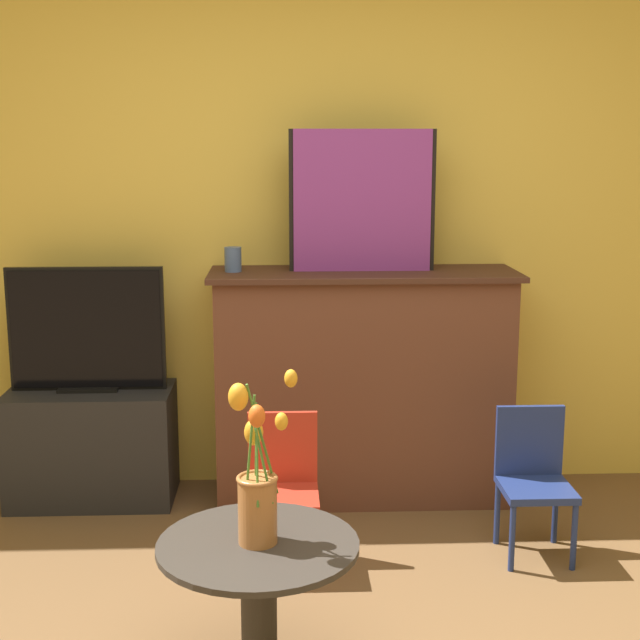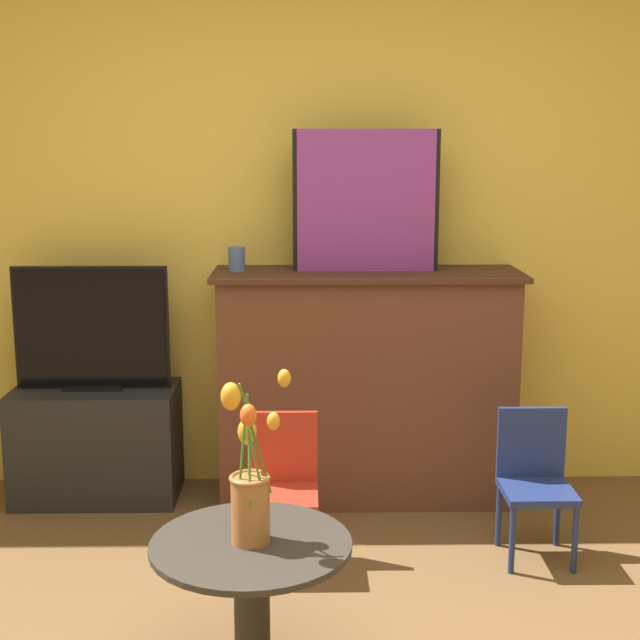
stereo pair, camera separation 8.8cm
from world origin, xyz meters
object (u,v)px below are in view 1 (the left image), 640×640
object	(u,v)px
painting	(362,201)
vase_tulips	(257,486)
chair_blue	(533,474)
tv_monitor	(87,331)
chair_red	(283,481)

from	to	relation	value
painting	vase_tulips	bearing A→B (deg)	-106.61
chair_blue	painting	bearing A→B (deg)	135.56
vase_tulips	painting	bearing A→B (deg)	73.39
painting	chair_blue	distance (m)	1.41
vase_tulips	tv_monitor	bearing A→B (deg)	118.86
painting	tv_monitor	xyz separation A→B (m)	(-1.27, -0.00, -0.59)
tv_monitor	vase_tulips	xyz separation A→B (m)	(0.82, -1.49, -0.18)
chair_red	chair_blue	distance (m)	1.02
chair_red	vase_tulips	distance (m)	0.87
painting	chair_red	world-z (taller)	painting
chair_blue	vase_tulips	bearing A→B (deg)	-142.23
painting	chair_red	size ratio (longest dim) A/B	1.11
painting	chair_blue	bearing A→B (deg)	-44.44
tv_monitor	vase_tulips	distance (m)	1.71
chair_red	vase_tulips	size ratio (longest dim) A/B	1.14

